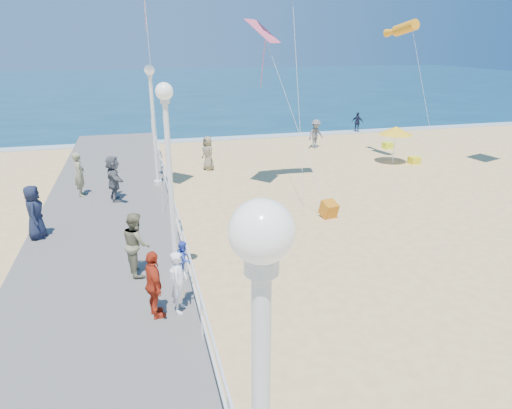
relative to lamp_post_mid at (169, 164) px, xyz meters
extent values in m
plane|color=#ECC57B|center=(5.35, 0.00, -3.66)|extent=(160.00, 160.00, 0.00)
cube|color=#0C344D|center=(5.35, 65.00, -3.65)|extent=(160.00, 90.00, 0.05)
cube|color=white|center=(5.35, 20.50, -3.63)|extent=(160.00, 1.20, 0.04)
cube|color=slate|center=(-2.15, 0.00, -3.46)|extent=(5.00, 44.00, 0.40)
cube|color=white|center=(0.30, 0.00, -2.21)|extent=(0.05, 42.00, 0.06)
cube|color=white|center=(0.30, 0.00, -2.71)|extent=(0.05, 42.00, 0.04)
sphere|color=white|center=(0.00, -9.00, 1.84)|extent=(0.44, 0.44, 0.44)
cylinder|color=white|center=(0.00, 0.00, -3.16)|extent=(0.36, 0.36, 0.20)
cylinder|color=white|center=(0.00, 0.00, -0.81)|extent=(0.14, 0.14, 4.70)
sphere|color=white|center=(0.00, 0.00, 1.84)|extent=(0.44, 0.44, 0.44)
cylinder|color=white|center=(0.00, 9.00, -3.16)|extent=(0.36, 0.36, 0.20)
cylinder|color=white|center=(0.00, 9.00, -0.81)|extent=(0.14, 0.14, 4.70)
sphere|color=white|center=(0.00, 9.00, 1.84)|extent=(0.44, 0.44, 0.44)
imported|color=white|center=(-0.05, -1.76, -2.47)|extent=(0.57, 0.68, 1.58)
imported|color=blue|center=(0.10, -1.61, -1.95)|extent=(0.50, 0.55, 0.93)
imported|color=#817B59|center=(-1.02, 0.49, -2.35)|extent=(0.85, 1.01, 1.83)
imported|color=red|center=(-0.65, -1.87, -2.41)|extent=(0.63, 1.07, 1.71)
imported|color=#171D32|center=(-4.25, 3.90, -2.34)|extent=(0.60, 0.91, 1.84)
imported|color=#5B5C60|center=(-1.82, 7.24, -2.31)|extent=(0.84, 1.83, 1.90)
imported|color=gray|center=(-3.23, 8.25, -2.32)|extent=(0.49, 0.71, 1.89)
imported|color=slate|center=(10.57, 16.01, -2.73)|extent=(1.38, 1.11, 1.87)
imported|color=#171C33|center=(15.74, 20.35, -2.90)|extent=(0.91, 0.86, 1.52)
imported|color=#807658|center=(2.89, 12.45, -2.74)|extent=(0.88, 1.06, 1.85)
cube|color=#C4420B|center=(6.39, 4.07, -3.36)|extent=(0.67, 0.80, 0.74)
cylinder|color=white|center=(13.38, 11.08, -2.76)|extent=(0.05, 0.05, 1.80)
cone|color=yellow|center=(13.38, 11.08, -1.75)|extent=(1.90, 1.90, 0.45)
cube|color=yellow|center=(14.54, 10.72, -3.46)|extent=(0.55, 0.55, 0.40)
cube|color=#E7F81A|center=(15.11, 14.67, -3.46)|extent=(0.55, 0.55, 0.40)
cylinder|color=orange|center=(13.37, 11.17, 3.64)|extent=(0.99, 2.58, 1.06)
cube|color=#EA5679|center=(4.66, 7.76, 3.38)|extent=(1.75, 1.83, 0.94)
camera|label=1|loc=(-0.73, -11.62, 3.00)|focal=32.00mm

